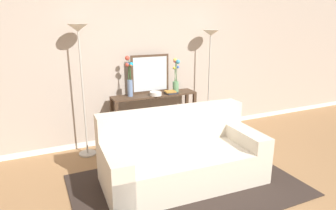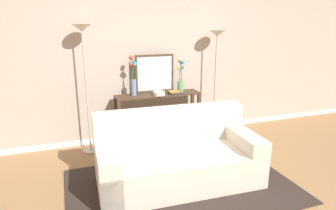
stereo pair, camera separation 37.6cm
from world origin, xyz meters
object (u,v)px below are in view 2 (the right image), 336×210
Objects in this scene: vase_short_flowers at (181,78)px; book_row_under_console at (131,142)px; wall_mirror at (155,74)px; vase_tall_flowers at (133,77)px; floor_lamp_left at (84,54)px; fruit_bowl at (159,93)px; console_table at (158,109)px; floor_lamp_right at (216,54)px; couch at (177,158)px; book_stack at (175,92)px.

vase_short_flowers is 2.68× the size of book_row_under_console.
wall_mirror is 1.03× the size of vase_tall_flowers.
floor_lamp_left is 10.20× the size of fruit_bowl.
floor_lamp_right is (1.02, -0.01, 0.86)m from console_table.
fruit_bowl is at bearing 82.79° from couch.
couch is at bearing -113.50° from vase_short_flowers.
floor_lamp_left is 1.06× the size of floor_lamp_right.
floor_lamp_left is 1.59m from book_row_under_console.
vase_short_flowers is at bearing 15.92° from fruit_bowl.
wall_mirror reaches higher than console_table.
wall_mirror is (-1.03, 0.14, -0.29)m from floor_lamp_right.
vase_short_flowers reaches higher than couch.
console_table is at bearing 78.21° from fruit_bowl.
book_row_under_console is (-0.46, 0.00, -0.50)m from console_table.
console_table is at bearing 161.90° from book_stack.
couch reaches higher than console_table.
floor_lamp_left is at bearing 176.88° from book_stack.
vase_short_flowers reaches higher than fruit_bowl.
floor_lamp_left is at bearing -176.62° from vase_tall_flowers.
vase_tall_flowers is (-0.40, 0.03, 0.55)m from console_table.
vase_short_flowers is at bearing 176.60° from floor_lamp_right.
console_table is at bearing -4.90° from vase_tall_flowers.
floor_lamp_left is at bearing -179.58° from console_table.
book_row_under_console is (-0.07, -0.03, -1.06)m from vase_tall_flowers.
wall_mirror is 3.15× the size of book_row_under_console.
floor_lamp_right is at bearing -3.40° from vase_short_flowers.
floor_lamp_left reaches higher than vase_tall_flowers.
fruit_bowl is 0.92m from book_row_under_console.
floor_lamp_left reaches higher than fruit_bowl.
vase_short_flowers is (1.51, 0.04, -0.45)m from floor_lamp_left.
vase_tall_flowers reaches higher than fruit_bowl.
couch is at bearing -133.17° from floor_lamp_right.
fruit_bowl is at bearing -11.44° from book_row_under_console.
wall_mirror reaches higher than fruit_bowl.
floor_lamp_left is 9.38× the size of book_row_under_console.
floor_lamp_left reaches higher than couch.
book_row_under_console is at bearing 180.00° from console_table.
couch is 3.66× the size of vase_short_flowers.
floor_lamp_left is (-0.95, 1.27, 1.20)m from couch.
floor_lamp_right is at bearing -7.52° from wall_mirror.
floor_lamp_left reaches higher than wall_mirror.
vase_tall_flowers reaches higher than vase_short_flowers.
vase_tall_flowers is (-1.42, 0.04, -0.31)m from floor_lamp_right.
book_row_under_console is (-0.45, -0.13, -1.07)m from wall_mirror.
vase_tall_flowers is 3.33× the size of fruit_bowl.
book_row_under_console is at bearing -164.16° from wall_mirror.
wall_mirror is 3.42× the size of fruit_bowl.
console_table is 6.98× the size of book_stack.
couch is at bearing -53.27° from floor_lamp_left.
floor_lamp_left is 9.68× the size of book_stack.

